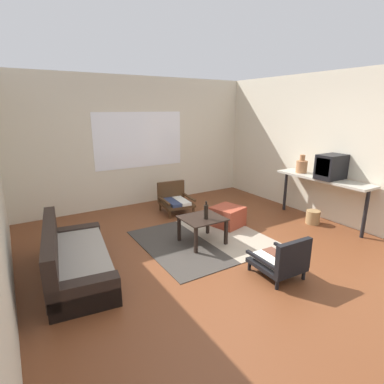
{
  "coord_description": "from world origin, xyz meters",
  "views": [
    {
      "loc": [
        -2.45,
        -3.11,
        2.07
      ],
      "look_at": [
        -0.14,
        0.64,
        0.83
      ],
      "focal_mm": 28.2,
      "sensor_mm": 36.0,
      "label": 1
    }
  ],
  "objects_px": {
    "couch": "(74,260)",
    "coffee_table": "(202,222)",
    "armchair_by_window": "(175,199)",
    "clay_vase": "(302,166)",
    "wicker_basket": "(313,217)",
    "armchair_striped_foreground": "(282,260)",
    "crt_television": "(331,167)",
    "console_shelf": "(323,182)",
    "glass_bottle": "(206,211)",
    "ottoman_orange": "(228,217)"
  },
  "relations": [
    {
      "from": "ottoman_orange",
      "to": "clay_vase",
      "type": "xyz_separation_m",
      "value": [
        1.57,
        -0.25,
        0.81
      ]
    },
    {
      "from": "ottoman_orange",
      "to": "glass_bottle",
      "type": "relative_size",
      "value": 1.73
    },
    {
      "from": "ottoman_orange",
      "to": "crt_television",
      "type": "height_order",
      "value": "crt_television"
    },
    {
      "from": "wicker_basket",
      "to": "armchair_striped_foreground",
      "type": "bearing_deg",
      "value": -152.8
    },
    {
      "from": "armchair_striped_foreground",
      "to": "wicker_basket",
      "type": "distance_m",
      "value": 2.16
    },
    {
      "from": "coffee_table",
      "to": "ottoman_orange",
      "type": "bearing_deg",
      "value": 24.5
    },
    {
      "from": "crt_television",
      "to": "glass_bottle",
      "type": "xyz_separation_m",
      "value": [
        -2.34,
        0.44,
        -0.53
      ]
    },
    {
      "from": "glass_bottle",
      "to": "wicker_basket",
      "type": "bearing_deg",
      "value": -7.97
    },
    {
      "from": "armchair_striped_foreground",
      "to": "console_shelf",
      "type": "bearing_deg",
      "value": 25.29
    },
    {
      "from": "couch",
      "to": "coffee_table",
      "type": "xyz_separation_m",
      "value": [
        1.91,
        -0.05,
        0.13
      ]
    },
    {
      "from": "clay_vase",
      "to": "wicker_basket",
      "type": "bearing_deg",
      "value": -108.34
    },
    {
      "from": "armchair_striped_foreground",
      "to": "clay_vase",
      "type": "height_order",
      "value": "clay_vase"
    },
    {
      "from": "crt_television",
      "to": "wicker_basket",
      "type": "xyz_separation_m",
      "value": [
        -0.16,
        0.13,
        -0.95
      ]
    },
    {
      "from": "wicker_basket",
      "to": "console_shelf",
      "type": "bearing_deg",
      "value": -1.28
    },
    {
      "from": "glass_bottle",
      "to": "clay_vase",
      "type": "bearing_deg",
      "value": 4.37
    },
    {
      "from": "armchair_by_window",
      "to": "armchair_striped_foreground",
      "type": "height_order",
      "value": "armchair_by_window"
    },
    {
      "from": "coffee_table",
      "to": "armchair_by_window",
      "type": "relative_size",
      "value": 0.93
    },
    {
      "from": "coffee_table",
      "to": "ottoman_orange",
      "type": "relative_size",
      "value": 1.29
    },
    {
      "from": "couch",
      "to": "coffee_table",
      "type": "bearing_deg",
      "value": -1.53
    },
    {
      "from": "clay_vase",
      "to": "couch",
      "type": "bearing_deg",
      "value": -179.27
    },
    {
      "from": "coffee_table",
      "to": "glass_bottle",
      "type": "distance_m",
      "value": 0.21
    },
    {
      "from": "coffee_table",
      "to": "armchair_by_window",
      "type": "bearing_deg",
      "value": 77.1
    },
    {
      "from": "armchair_by_window",
      "to": "clay_vase",
      "type": "distance_m",
      "value": 2.58
    },
    {
      "from": "couch",
      "to": "armchair_striped_foreground",
      "type": "bearing_deg",
      "value": -32.83
    },
    {
      "from": "coffee_table",
      "to": "glass_bottle",
      "type": "xyz_separation_m",
      "value": [
        0.02,
        -0.07,
        0.2
      ]
    },
    {
      "from": "wicker_basket",
      "to": "clay_vase",
      "type": "bearing_deg",
      "value": 71.66
    },
    {
      "from": "armchair_striped_foreground",
      "to": "clay_vase",
      "type": "relative_size",
      "value": 1.76
    },
    {
      "from": "armchair_by_window",
      "to": "crt_television",
      "type": "bearing_deg",
      "value": -46.1
    },
    {
      "from": "wicker_basket",
      "to": "crt_television",
      "type": "bearing_deg",
      "value": -40.57
    },
    {
      "from": "ottoman_orange",
      "to": "coffee_table",
      "type": "bearing_deg",
      "value": -155.5
    },
    {
      "from": "armchair_by_window",
      "to": "clay_vase",
      "type": "relative_size",
      "value": 1.96
    },
    {
      "from": "armchair_by_window",
      "to": "armchair_striped_foreground",
      "type": "relative_size",
      "value": 1.12
    },
    {
      "from": "ottoman_orange",
      "to": "clay_vase",
      "type": "bearing_deg",
      "value": -9.1
    },
    {
      "from": "clay_vase",
      "to": "glass_bottle",
      "type": "bearing_deg",
      "value": -175.63
    },
    {
      "from": "armchair_by_window",
      "to": "wicker_basket",
      "type": "distance_m",
      "value": 2.68
    },
    {
      "from": "armchair_striped_foreground",
      "to": "glass_bottle",
      "type": "relative_size",
      "value": 2.16
    },
    {
      "from": "armchair_by_window",
      "to": "armchair_striped_foreground",
      "type": "distance_m",
      "value": 2.92
    },
    {
      "from": "armchair_striped_foreground",
      "to": "crt_television",
      "type": "relative_size",
      "value": 1.23
    },
    {
      "from": "couch",
      "to": "console_shelf",
      "type": "relative_size",
      "value": 1.04
    },
    {
      "from": "console_shelf",
      "to": "clay_vase",
      "type": "height_order",
      "value": "clay_vase"
    },
    {
      "from": "couch",
      "to": "crt_television",
      "type": "relative_size",
      "value": 3.71
    },
    {
      "from": "coffee_table",
      "to": "crt_television",
      "type": "relative_size",
      "value": 1.27
    },
    {
      "from": "couch",
      "to": "clay_vase",
      "type": "bearing_deg",
      "value": 0.73
    },
    {
      "from": "clay_vase",
      "to": "wicker_basket",
      "type": "height_order",
      "value": "clay_vase"
    },
    {
      "from": "coffee_table",
      "to": "armchair_striped_foreground",
      "type": "xyz_separation_m",
      "value": [
        0.28,
        -1.36,
        -0.11
      ]
    },
    {
      "from": "glass_bottle",
      "to": "wicker_basket",
      "type": "distance_m",
      "value": 2.24
    },
    {
      "from": "armchair_by_window",
      "to": "console_shelf",
      "type": "bearing_deg",
      "value": -44.18
    },
    {
      "from": "ottoman_orange",
      "to": "glass_bottle",
      "type": "bearing_deg",
      "value": -150.68
    },
    {
      "from": "console_shelf",
      "to": "crt_television",
      "type": "bearing_deg",
      "value": -91.38
    },
    {
      "from": "console_shelf",
      "to": "crt_television",
      "type": "height_order",
      "value": "crt_television"
    }
  ]
}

